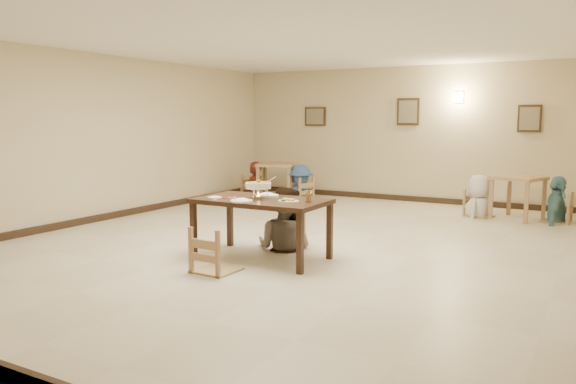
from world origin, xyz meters
The scene contains 31 objects.
floor centered at (0.00, 0.00, 0.00)m, with size 10.00×10.00×0.00m, color beige.
ceiling centered at (0.00, 0.00, 3.00)m, with size 10.00×10.00×0.00m, color white.
wall_back centered at (0.00, 5.00, 1.50)m, with size 10.00×10.00×0.00m, color beige.
wall_left centered at (-4.00, 0.00, 1.50)m, with size 10.00×10.00×0.00m, color beige.
baseboard_back centered at (0.00, 4.97, 0.06)m, with size 8.00×0.06×0.12m, color black.
baseboard_left centered at (-3.97, 0.00, 0.06)m, with size 0.06×10.00×0.12m, color black.
picture_a centered at (-2.20, 4.96, 1.90)m, with size 0.55×0.04×0.45m.
picture_b centered at (0.10, 4.96, 2.00)m, with size 0.50×0.04×0.60m.
picture_c centered at (2.60, 4.96, 1.85)m, with size 0.45×0.04×0.55m.
wall_sconce centered at (1.20, 4.96, 2.30)m, with size 0.16×0.05×0.22m, color #FFD88C.
main_table centered at (0.06, -1.11, 0.72)m, with size 1.72×0.98×0.80m.
chair_far centered at (0.07, -0.37, 0.46)m, with size 0.44×0.44×0.93m.
chair_near centered at (-0.08, -1.91, 0.53)m, with size 0.50×0.50×1.06m.
main_diner centered at (0.03, -0.45, 0.89)m, with size 0.87×0.67×1.78m, color gray.
curry_warmer centered at (0.04, -1.14, 0.98)m, with size 0.37×0.33×0.30m.
rice_plate_far centered at (0.00, -0.86, 0.82)m, with size 0.32×0.32×0.07m.
rice_plate_near centered at (-0.01, -1.46, 0.82)m, with size 0.28×0.28×0.06m.
fried_plate centered at (0.52, -1.21, 0.82)m, with size 0.28×0.28×0.06m.
chili_dish centered at (-0.31, -1.25, 0.81)m, with size 0.11×0.11×0.02m.
napkin_cutlery centered at (-0.47, -1.42, 0.82)m, with size 0.17×0.25×0.03m.
drink_glass centered at (0.73, -1.06, 0.87)m, with size 0.08×0.08×0.15m.
bg_table_left centered at (-2.62, 3.82, 0.69)m, with size 1.06×1.06×0.83m.
bg_table_right centered at (2.60, 3.73, 0.66)m, with size 1.02×1.02×0.80m.
bg_chair_ll centered at (-3.23, 3.81, 0.50)m, with size 0.47×0.47×1.00m.
bg_chair_lr centered at (-2.00, 3.81, 0.51)m, with size 0.48×0.48×1.03m.
bg_chair_rl centered at (1.94, 3.66, 0.48)m, with size 0.45×0.45×0.96m.
bg_chair_rr centered at (3.27, 3.74, 0.51)m, with size 0.48×0.48×1.02m.
bg_diner_a centered at (-3.23, 3.81, 0.85)m, with size 0.62×0.40×1.69m, color #571B15.
bg_diner_b centered at (-2.00, 3.81, 0.82)m, with size 1.06×0.61×1.64m, color #365789.
bg_diner_c centered at (1.94, 3.66, 0.80)m, with size 0.78×0.51×1.59m, color silver.
bg_diner_d centered at (3.27, 3.74, 0.83)m, with size 0.98×0.41×1.67m, color #568F9A.
Camera 1 is at (3.94, -7.28, 1.84)m, focal length 35.00 mm.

